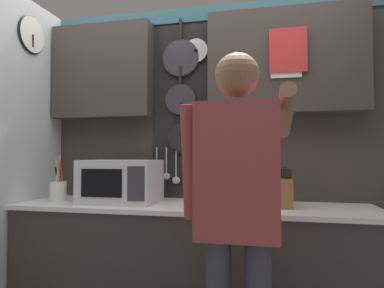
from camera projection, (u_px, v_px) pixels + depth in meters
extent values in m
cube|color=#38332D|center=(192.00, 274.00, 2.28)|extent=(2.34, 0.59, 0.86)
cube|color=white|center=(192.00, 206.00, 2.29)|extent=(2.37, 0.62, 0.03)
cube|color=#38332D|center=(201.00, 161.00, 2.61)|extent=(2.94, 0.04, 2.35)
cube|color=#2D5666|center=(200.00, 14.00, 2.62)|extent=(2.90, 0.02, 0.11)
cube|color=#38332D|center=(103.00, 72.00, 2.70)|extent=(0.80, 0.16, 0.73)
cube|color=#38332D|center=(286.00, 61.00, 2.40)|extent=(1.09, 0.16, 0.73)
cube|color=black|center=(182.00, 109.00, 2.63)|extent=(0.45, 0.01, 1.29)
cylinder|color=#2D2D33|center=(181.00, 58.00, 2.62)|extent=(0.28, 0.02, 0.28)
cube|color=black|center=(181.00, 29.00, 2.62)|extent=(0.02, 0.02, 0.16)
cylinder|color=#2D2D33|center=(180.00, 99.00, 2.61)|extent=(0.23, 0.02, 0.23)
cube|color=black|center=(180.00, 75.00, 2.61)|extent=(0.02, 0.02, 0.14)
cylinder|color=black|center=(182.00, 138.00, 2.59)|extent=(0.22, 0.02, 0.22)
cube|color=black|center=(182.00, 113.00, 2.59)|extent=(0.02, 0.02, 0.16)
cylinder|color=silver|center=(196.00, 50.00, 2.59)|extent=(0.18, 0.01, 0.18)
sphere|color=black|center=(195.00, 50.00, 2.57)|extent=(0.03, 0.03, 0.03)
cylinder|color=silver|center=(157.00, 161.00, 2.63)|extent=(0.01, 0.01, 0.21)
ellipsoid|color=silver|center=(157.00, 176.00, 2.63)|extent=(0.06, 0.01, 0.05)
cylinder|color=silver|center=(166.00, 161.00, 2.61)|extent=(0.01, 0.01, 0.20)
ellipsoid|color=silver|center=(166.00, 176.00, 2.61)|extent=(0.06, 0.01, 0.05)
cylinder|color=silver|center=(176.00, 163.00, 2.60)|extent=(0.01, 0.01, 0.23)
ellipsoid|color=silver|center=(176.00, 180.00, 2.59)|extent=(0.06, 0.01, 0.05)
cylinder|color=black|center=(186.00, 163.00, 2.58)|extent=(0.01, 0.01, 0.24)
ellipsoid|color=black|center=(186.00, 180.00, 2.58)|extent=(0.05, 0.01, 0.04)
cylinder|color=silver|center=(196.00, 158.00, 2.56)|extent=(0.01, 0.01, 0.16)
ellipsoid|color=silver|center=(196.00, 171.00, 2.56)|extent=(0.04, 0.01, 0.04)
cylinder|color=silver|center=(206.00, 160.00, 2.55)|extent=(0.01, 0.01, 0.19)
ellipsoid|color=silver|center=(206.00, 175.00, 2.54)|extent=(0.05, 0.01, 0.04)
cube|color=white|center=(286.00, 57.00, 2.31)|extent=(0.20, 0.02, 0.28)
cube|color=red|center=(288.00, 50.00, 2.30)|extent=(0.25, 0.02, 0.30)
cylinder|color=white|center=(32.00, 35.00, 2.49)|extent=(0.02, 0.26, 0.26)
torus|color=black|center=(32.00, 35.00, 2.49)|extent=(0.02, 0.28, 0.28)
cube|color=black|center=(33.00, 41.00, 2.48)|extent=(0.01, 0.02, 0.09)
cube|color=silver|center=(121.00, 181.00, 2.38)|extent=(0.52, 0.35, 0.30)
cube|color=black|center=(101.00, 183.00, 2.22)|extent=(0.29, 0.01, 0.18)
cube|color=#333338|center=(136.00, 184.00, 2.17)|extent=(0.11, 0.01, 0.22)
cube|color=brown|center=(284.00, 193.00, 2.14)|extent=(0.11, 0.15, 0.18)
cylinder|color=black|center=(278.00, 173.00, 2.12)|extent=(0.02, 0.03, 0.06)
cylinder|color=black|center=(280.00, 173.00, 2.12)|extent=(0.02, 0.03, 0.07)
cylinder|color=black|center=(283.00, 174.00, 2.11)|extent=(0.02, 0.03, 0.06)
cylinder|color=black|center=(285.00, 173.00, 2.11)|extent=(0.02, 0.03, 0.07)
cylinder|color=black|center=(288.00, 174.00, 2.11)|extent=(0.02, 0.03, 0.06)
cylinder|color=black|center=(290.00, 174.00, 2.11)|extent=(0.02, 0.03, 0.06)
cylinder|color=white|center=(58.00, 191.00, 2.48)|extent=(0.12, 0.12, 0.14)
cylinder|color=black|center=(58.00, 180.00, 2.49)|extent=(0.04, 0.04, 0.19)
cylinder|color=silver|center=(58.00, 174.00, 2.47)|extent=(0.05, 0.02, 0.27)
cylinder|color=tan|center=(57.00, 178.00, 2.48)|extent=(0.05, 0.03, 0.21)
cylinder|color=tan|center=(58.00, 176.00, 2.47)|extent=(0.04, 0.05, 0.25)
cylinder|color=red|center=(62.00, 176.00, 2.48)|extent=(0.05, 0.01, 0.25)
cylinder|color=silver|center=(61.00, 179.00, 2.49)|extent=(0.05, 0.03, 0.20)
cylinder|color=silver|center=(58.00, 176.00, 2.49)|extent=(0.03, 0.05, 0.24)
cylinder|color=tan|center=(59.00, 178.00, 2.48)|extent=(0.02, 0.03, 0.22)
cube|color=#993D3D|center=(238.00, 171.00, 1.58)|extent=(0.38, 0.22, 0.63)
sphere|color=brown|center=(237.00, 75.00, 1.60)|extent=(0.21, 0.21, 0.21)
cylinder|color=#993D3D|center=(190.00, 162.00, 1.66)|extent=(0.08, 0.17, 0.56)
cylinder|color=brown|center=(285.00, 113.00, 1.80)|extent=(0.08, 0.56, 0.23)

